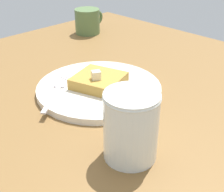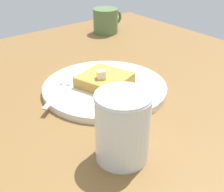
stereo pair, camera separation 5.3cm
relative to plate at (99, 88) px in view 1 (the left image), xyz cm
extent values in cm
cube|color=brown|center=(-1.35, -2.70, -2.25)|extent=(96.48, 96.48, 2.97)
cylinder|color=silver|center=(0.00, 0.00, -0.10)|extent=(25.53, 25.53, 1.32)
torus|color=brown|center=(0.00, 0.00, 0.16)|extent=(25.53, 25.53, 0.80)
cube|color=#B28536|center=(0.00, 0.00, 1.66)|extent=(11.39, 11.63, 2.19)
cube|color=beige|center=(-0.99, -0.72, 3.61)|extent=(2.23, 2.16, 1.70)
cube|color=silver|center=(-10.48, 1.86, 0.74)|extent=(8.46, 6.82, 0.36)
cube|color=silver|center=(-5.41, 5.77, 0.74)|extent=(3.56, 3.45, 0.36)
cube|color=silver|center=(-3.54, 8.26, 0.74)|extent=(2.73, 2.21, 0.36)
cube|color=silver|center=(-3.21, 7.83, 0.74)|extent=(2.73, 2.21, 0.36)
cube|color=silver|center=(-2.87, 7.39, 0.74)|extent=(2.73, 2.21, 0.36)
cube|color=silver|center=(-2.53, 6.95, 0.74)|extent=(2.73, 2.21, 0.36)
cylinder|color=#552709|center=(-10.57, -18.15, 3.31)|extent=(7.29, 7.29, 8.14)
cylinder|color=silver|center=(-10.57, -18.15, 4.49)|extent=(7.92, 7.92, 10.49)
torus|color=silver|center=(-10.57, -18.15, 9.28)|extent=(8.10, 8.10, 0.50)
cylinder|color=#557242|center=(23.93, 30.95, 2.99)|extent=(7.62, 7.62, 7.50)
torus|color=#557242|center=(27.97, 30.95, 3.37)|extent=(4.65, 0.90, 4.65)
camera|label=1|loc=(-38.35, -42.12, 29.84)|focal=50.00mm
camera|label=2|loc=(-34.36, -45.68, 29.84)|focal=50.00mm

